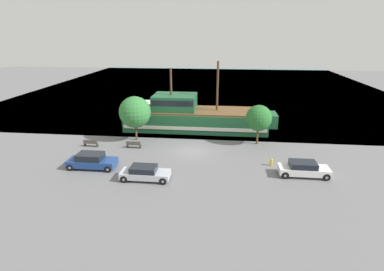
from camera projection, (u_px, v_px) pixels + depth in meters
name	position (u px, v px, depth m)	size (l,w,h in m)	color
ground_plane	(192.00, 151.00, 34.18)	(160.00, 160.00, 0.00)	slate
water_surface	(210.00, 86.00, 75.50)	(80.00, 80.00, 0.00)	slate
pirate_ship	(194.00, 117.00, 41.57)	(20.63, 5.66, 9.33)	#1E5633
moored_boat_dockside	(147.00, 107.00, 52.00)	(7.50, 2.23, 1.60)	maroon
moored_boat_outer	(155.00, 111.00, 48.85)	(6.81, 2.17, 1.86)	#B7B2A8
parked_car_curb_front	(145.00, 173.00, 27.43)	(4.51, 1.82, 1.33)	#B7BCC6
parked_car_curb_mid	(92.00, 161.00, 29.77)	(4.79, 1.95, 1.55)	navy
parked_car_curb_rear	(304.00, 169.00, 28.13)	(4.65, 1.86, 1.43)	white
fire_hydrant	(271.00, 162.00, 30.40)	(0.42, 0.25, 0.76)	yellow
bench_promenade_east	(91.00, 143.00, 35.41)	(1.66, 0.45, 0.85)	#4C4742
bench_promenade_west	(134.00, 144.00, 34.98)	(1.70, 0.45, 0.85)	#4C4742
tree_row_east	(135.00, 112.00, 36.66)	(3.88, 3.88, 5.52)	brown
tree_row_mideast	(259.00, 118.00, 35.36)	(3.09, 3.09, 4.80)	brown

